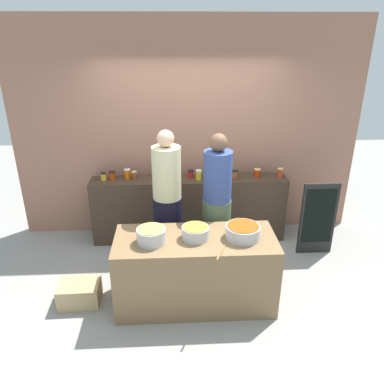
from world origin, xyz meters
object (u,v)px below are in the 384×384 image
cooking_pot_center (195,233)px  preserve_jar_7 (209,177)px  wooden_spoon (221,253)px  cook_with_tongs (168,211)px  chalkboard_sign (318,219)px  preserve_jar_2 (127,174)px  preserve_jar_5 (191,174)px  preserve_jar_4 (158,176)px  cooking_pot_left (151,236)px  preserve_jar_3 (134,175)px  preserve_jar_9 (257,173)px  bread_crate (80,293)px  preserve_jar_10 (280,173)px  preserve_jar_0 (103,176)px  preserve_jar_8 (235,174)px  cooking_pot_right (243,232)px  cook_in_cap (217,212)px  preserve_jar_6 (199,175)px  preserve_jar_1 (112,175)px

cooking_pot_center → preserve_jar_7: bearing=78.4°
wooden_spoon → cook_with_tongs: cook_with_tongs is taller
cooking_pot_center → chalkboard_sign: size_ratio=0.28×
preserve_jar_7 → preserve_jar_2: bearing=173.5°
preserve_jar_5 → preserve_jar_7: (0.25, -0.12, -0.00)m
preserve_jar_4 → cooking_pot_left: bearing=-91.3°
preserve_jar_3 → preserve_jar_5: size_ratio=1.07×
preserve_jar_9 → cooking_pot_center: bearing=-123.5°
cooking_pot_left → bread_crate: size_ratio=0.67×
wooden_spoon → preserve_jar_3: bearing=119.4°
wooden_spoon → preserve_jar_4: bearing=110.8°
preserve_jar_7 → preserve_jar_10: (0.99, 0.07, 0.01)m
preserve_jar_7 → cook_with_tongs: bearing=-128.4°
preserve_jar_0 → chalkboard_sign: (2.83, -0.50, -0.46)m
preserve_jar_5 → cook_with_tongs: 0.90m
preserve_jar_0 → preserve_jar_8: bearing=-0.8°
cooking_pot_right → cook_in_cap: size_ratio=0.20×
preserve_jar_8 → cook_with_tongs: size_ratio=0.06×
preserve_jar_4 → preserve_jar_6: bearing=-4.5°
preserve_jar_4 → cooking_pot_right: bearing=-57.3°
preserve_jar_0 → preserve_jar_8: preserve_jar_8 is taller
preserve_jar_1 → preserve_jar_3: bearing=-1.4°
preserve_jar_1 → chalkboard_sign: bearing=-10.8°
preserve_jar_1 → cook_in_cap: bearing=-31.8°
preserve_jar_6 → preserve_jar_8: (0.50, 0.02, -0.01)m
preserve_jar_6 → cook_in_cap: cook_in_cap is taller
preserve_jar_0 → preserve_jar_4: preserve_jar_0 is taller
preserve_jar_5 → cooking_pot_left: (-0.48, -1.50, -0.09)m
preserve_jar_2 → bread_crate: size_ratio=0.30×
preserve_jar_2 → preserve_jar_5: size_ratio=1.26×
preserve_jar_3 → cook_with_tongs: cook_with_tongs is taller
preserve_jar_2 → wooden_spoon: bearing=-58.7°
preserve_jar_2 → cook_with_tongs: 1.02m
preserve_jar_1 → preserve_jar_10: (2.31, -0.03, 0.00)m
cook_in_cap → preserve_jar_6: bearing=102.1°
preserve_jar_7 → preserve_jar_10: size_ratio=0.83×
preserve_jar_2 → chalkboard_sign: size_ratio=0.13×
cooking_pot_left → cooking_pot_right: size_ratio=0.83×
preserve_jar_9 → wooden_spoon: preserve_jar_9 is taller
preserve_jar_9 → cooking_pot_left: size_ratio=0.36×
preserve_jar_1 → preserve_jar_8: 1.67m
cooking_pot_center → cooking_pot_left: bearing=-172.9°
cooking_pot_right → preserve_jar_4: bearing=122.7°
preserve_jar_4 → cooking_pot_center: bearing=-73.4°
preserve_jar_4 → preserve_jar_7: bearing=-6.0°
preserve_jar_5 → chalkboard_sign: (1.65, -0.54, -0.46)m
wooden_spoon → preserve_jar_0: bearing=129.0°
preserve_jar_0 → preserve_jar_2: 0.32m
preserve_jar_10 → preserve_jar_1: bearing=179.3°
wooden_spoon → bread_crate: bearing=167.2°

